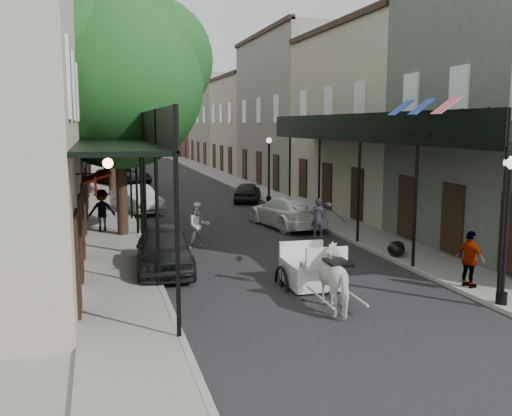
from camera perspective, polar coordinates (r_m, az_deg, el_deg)
ground at (r=15.41m, az=6.31°, el=-9.02°), size 140.00×140.00×0.00m
road at (r=34.38m, az=-6.24°, el=0.66°), size 8.00×90.00×0.01m
sidewalk_left at (r=33.93m, az=-14.60°, el=0.42°), size 2.20×90.00×0.12m
sidewalk_right at (r=35.53m, az=1.74°, el=1.04°), size 2.20×90.00×0.12m
building_row_left at (r=43.73m, az=-19.91°, el=8.74°), size 5.00×80.00×10.50m
building_row_right at (r=45.87m, az=2.33°, el=9.19°), size 5.00×80.00×10.50m
gallery_left at (r=20.62m, az=-13.63°, el=6.64°), size 2.20×18.05×4.88m
gallery_right at (r=23.06m, az=11.07°, el=6.88°), size 2.20×18.05×4.88m
tree_near at (r=23.91m, az=-12.69°, el=12.72°), size 7.31×6.80×9.63m
tree_far at (r=37.84m, az=-13.90°, el=10.02°), size 6.45×6.00×8.61m
lamppost_right_near at (r=15.32m, az=23.72°, el=-1.89°), size 0.32×0.32×3.71m
lamppost_left at (r=19.84m, az=-11.33°, el=0.84°), size 0.32×0.32×3.71m
lamppost_right_far at (r=33.16m, az=1.30°, el=3.97°), size 0.32×0.32×3.71m
horse at (r=14.35m, az=8.32°, el=-7.08°), size 0.90×1.89×1.58m
carriage at (r=16.53m, az=5.05°, el=-4.12°), size 1.69×2.36×2.64m
pedestrian_walking at (r=21.19m, az=-5.77°, el=-1.78°), size 0.91×0.74×1.75m
pedestrian_sidewalk_left at (r=24.92m, az=-15.15°, el=-0.21°), size 1.15×0.67×1.76m
pedestrian_sidewalk_right at (r=16.81m, az=20.62°, el=-4.83°), size 0.62×0.99×1.58m
car_left_near at (r=18.14m, az=-9.14°, el=-4.02°), size 2.05×4.41×1.46m
car_left_mid at (r=30.58m, az=-11.85°, el=0.89°), size 2.68×4.52×1.41m
car_left_far at (r=43.98m, az=-13.10°, el=3.17°), size 4.47×6.10×1.54m
car_right_near at (r=25.62m, az=3.08°, el=-0.37°), size 2.70×5.11×1.41m
car_right_far at (r=33.98m, az=-0.85°, el=1.63°), size 2.57×3.80×1.20m
trash_bags at (r=20.29m, az=13.88°, el=-3.93°), size 0.86×1.01×0.51m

